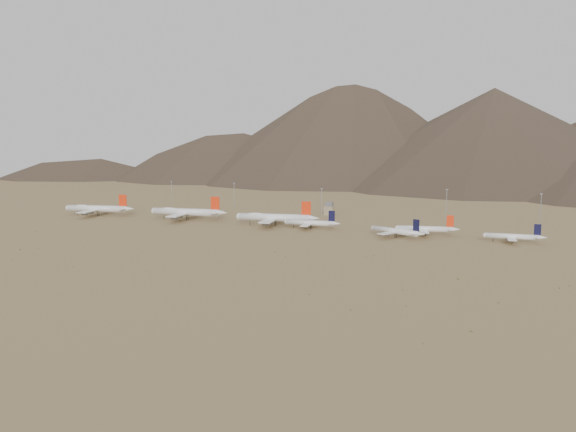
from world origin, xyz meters
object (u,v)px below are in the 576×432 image
at_px(narrowbody_b, 396,231).
at_px(narrowbody_a, 311,223).
at_px(widebody_west, 97,208).
at_px(control_tower, 329,209).
at_px(widebody_centre, 186,212).
at_px(widebody_east, 274,217).

bearing_deg(narrowbody_b, narrowbody_a, -169.18).
xyz_separation_m(widebody_west, control_tower, (188.68, 90.87, -1.43)).
relative_size(narrowbody_a, narrowbody_b, 1.07).
distance_m(widebody_west, narrowbody_a, 204.32).
relative_size(widebody_centre, widebody_east, 1.03).
bearing_deg(narrowbody_a, widebody_west, 175.32).
relative_size(widebody_west, narrowbody_b, 1.55).
bearing_deg(widebody_west, widebody_centre, -8.33).
xyz_separation_m(widebody_west, widebody_centre, (89.12, 8.93, 0.38)).
distance_m(widebody_centre, narrowbody_b, 184.46).
height_order(widebody_centre, narrowbody_b, widebody_centre).
relative_size(widebody_centre, narrowbody_b, 1.66).
xyz_separation_m(widebody_centre, widebody_east, (82.69, 0.09, -0.19)).
distance_m(widebody_east, control_tower, 83.59).
height_order(widebody_east, narrowbody_b, widebody_east).
bearing_deg(widebody_centre, widebody_west, 175.90).
xyz_separation_m(widebody_west, narrowbody_a, (204.21, 6.57, -1.98)).
distance_m(widebody_centre, widebody_east, 82.69).
height_order(widebody_centre, widebody_east, widebody_centre).
xyz_separation_m(widebody_centre, control_tower, (99.56, 81.94, -1.81)).
distance_m(narrowbody_a, narrowbody_b, 69.99).
distance_m(narrowbody_b, control_tower, 129.07).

